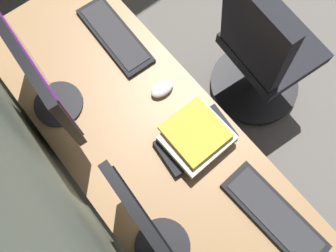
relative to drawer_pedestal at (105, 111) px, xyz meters
name	(u,v)px	position (x,y,z in m)	size (l,w,h in m)	color
wall_back	(5,191)	(-0.43, 0.36, 0.95)	(4.60, 0.10, 2.60)	slate
desk	(159,157)	(-0.44, -0.03, 0.31)	(1.88, 0.63, 0.73)	#936D47
drawer_pedestal	(105,111)	(0.00, 0.00, 0.00)	(0.40, 0.51, 0.69)	#936D47
monitor_primary	(162,247)	(-0.72, 0.18, 0.62)	(0.53, 0.20, 0.41)	black
monitor_secondary	(36,74)	(-0.02, 0.16, 0.65)	(0.50, 0.20, 0.46)	black
keyboard_main	(274,215)	(-0.89, -0.21, 0.39)	(0.43, 0.16, 0.02)	black
keyboard_spare	(115,35)	(0.09, -0.21, 0.39)	(0.42, 0.16, 0.02)	black
mouse_main	(162,89)	(-0.24, -0.21, 0.40)	(0.06, 0.10, 0.03)	silver
book_stack_near	(196,137)	(-0.49, -0.17, 0.42)	(0.23, 0.31, 0.08)	black
office_chair	(262,55)	(-0.31, -0.81, 0.11)	(0.56, 0.57, 0.97)	black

